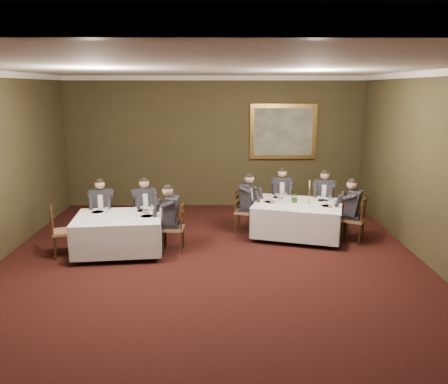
{
  "coord_description": "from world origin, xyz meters",
  "views": [
    {
      "loc": [
        0.18,
        -6.77,
        3.19
      ],
      "look_at": [
        0.25,
        1.76,
        1.15
      ],
      "focal_mm": 35.0,
      "sensor_mm": 36.0,
      "label": 1
    }
  ],
  "objects_px": {
    "chair_main_backleft": "(281,211)",
    "painting": "(283,132)",
    "chair_sec_endright": "(174,238)",
    "diner_sec_backleft": "(102,217)",
    "centerpiece": "(295,197)",
    "chair_sec_backright": "(145,225)",
    "diner_main_backleft": "(281,202)",
    "chair_sec_backleft": "(103,227)",
    "diner_main_endright": "(353,219)",
    "diner_sec_endright": "(173,227)",
    "candlestick": "(309,195)",
    "diner_main_backright": "(324,205)",
    "chair_main_endright": "(353,229)",
    "chair_sec_endleft": "(64,242)",
    "chair_main_backright": "(323,214)",
    "table_main": "(297,217)",
    "diner_sec_backright": "(145,215)",
    "diner_main_endleft": "(245,210)",
    "chair_main_endleft": "(245,220)",
    "table_second": "(119,232)"
  },
  "relations": [
    {
      "from": "chair_main_endright",
      "to": "chair_main_backleft",
      "type": "bearing_deg",
      "value": 71.71
    },
    {
      "from": "chair_main_backright",
      "to": "diner_main_endright",
      "type": "height_order",
      "value": "diner_main_endright"
    },
    {
      "from": "chair_sec_backright",
      "to": "centerpiece",
      "type": "bearing_deg",
      "value": 161.43
    },
    {
      "from": "table_main",
      "to": "chair_sec_endright",
      "type": "height_order",
      "value": "chair_sec_endright"
    },
    {
      "from": "diner_main_backright",
      "to": "diner_sec_endright",
      "type": "relative_size",
      "value": 1.0
    },
    {
      "from": "chair_sec_endleft",
      "to": "diner_main_backright",
      "type": "bearing_deg",
      "value": 88.26
    },
    {
      "from": "diner_main_backleft",
      "to": "chair_sec_endleft",
      "type": "xyz_separation_m",
      "value": [
        -4.51,
        -2.11,
        -0.23
      ]
    },
    {
      "from": "chair_sec_backleft",
      "to": "diner_main_endright",
      "type": "bearing_deg",
      "value": 167.82
    },
    {
      "from": "diner_sec_backright",
      "to": "diner_sec_backleft",
      "type": "bearing_deg",
      "value": -14.3
    },
    {
      "from": "chair_main_endright",
      "to": "chair_sec_endleft",
      "type": "bearing_deg",
      "value": 124.82
    },
    {
      "from": "chair_sec_endright",
      "to": "table_second",
      "type": "bearing_deg",
      "value": 97.86
    },
    {
      "from": "candlestick",
      "to": "diner_sec_endright",
      "type": "bearing_deg",
      "value": -163.88
    },
    {
      "from": "chair_sec_backleft",
      "to": "centerpiece",
      "type": "relative_size",
      "value": 4.05
    },
    {
      "from": "diner_main_backleft",
      "to": "diner_main_backright",
      "type": "xyz_separation_m",
      "value": [
        0.96,
        -0.28,
        0.0
      ]
    },
    {
      "from": "painting",
      "to": "diner_sec_backleft",
      "type": "bearing_deg",
      "value": -146.71
    },
    {
      "from": "diner_main_endright",
      "to": "chair_sec_backleft",
      "type": "height_order",
      "value": "diner_main_endright"
    },
    {
      "from": "painting",
      "to": "centerpiece",
      "type": "bearing_deg",
      "value": -91.49
    },
    {
      "from": "chair_main_backleft",
      "to": "chair_main_backright",
      "type": "relative_size",
      "value": 1.0
    },
    {
      "from": "chair_main_endright",
      "to": "centerpiece",
      "type": "height_order",
      "value": "centerpiece"
    },
    {
      "from": "table_second",
      "to": "chair_sec_backright",
      "type": "bearing_deg",
      "value": 68.54
    },
    {
      "from": "diner_sec_backleft",
      "to": "chair_sec_backright",
      "type": "height_order",
      "value": "diner_sec_backleft"
    },
    {
      "from": "chair_main_backleft",
      "to": "diner_main_backleft",
      "type": "bearing_deg",
      "value": 90.0
    },
    {
      "from": "chair_sec_backleft",
      "to": "chair_main_endright",
      "type": "bearing_deg",
      "value": 167.77
    },
    {
      "from": "diner_main_endleft",
      "to": "diner_main_endright",
      "type": "bearing_deg",
      "value": 90.38
    },
    {
      "from": "chair_sec_backleft",
      "to": "chair_sec_endright",
      "type": "distance_m",
      "value": 1.74
    },
    {
      "from": "chair_main_backleft",
      "to": "diner_main_endright",
      "type": "bearing_deg",
      "value": 138.86
    },
    {
      "from": "centerpiece",
      "to": "painting",
      "type": "relative_size",
      "value": 0.14
    },
    {
      "from": "diner_sec_backleft",
      "to": "painting",
      "type": "relative_size",
      "value": 0.76
    },
    {
      "from": "chair_main_backright",
      "to": "diner_main_backright",
      "type": "relative_size",
      "value": 0.74
    },
    {
      "from": "chair_main_backright",
      "to": "candlestick",
      "type": "relative_size",
      "value": 1.92
    },
    {
      "from": "diner_main_endright",
      "to": "diner_sec_endright",
      "type": "height_order",
      "value": "same"
    },
    {
      "from": "chair_sec_endleft",
      "to": "painting",
      "type": "bearing_deg",
      "value": 107.6
    },
    {
      "from": "chair_main_backleft",
      "to": "painting",
      "type": "height_order",
      "value": "painting"
    },
    {
      "from": "table_main",
      "to": "centerpiece",
      "type": "distance_m",
      "value": 0.45
    },
    {
      "from": "chair_main_endright",
      "to": "painting",
      "type": "height_order",
      "value": "painting"
    },
    {
      "from": "diner_main_backright",
      "to": "diner_main_endleft",
      "type": "height_order",
      "value": "same"
    },
    {
      "from": "table_second",
      "to": "chair_main_endleft",
      "type": "xyz_separation_m",
      "value": [
        2.54,
        1.28,
        -0.17
      ]
    },
    {
      "from": "diner_main_backleft",
      "to": "chair_sec_endleft",
      "type": "bearing_deg",
      "value": 30.04
    },
    {
      "from": "chair_main_endleft",
      "to": "centerpiece",
      "type": "bearing_deg",
      "value": 91.8
    },
    {
      "from": "chair_sec_backright",
      "to": "chair_main_backleft",
      "type": "bearing_deg",
      "value": 179.38
    },
    {
      "from": "diner_sec_backright",
      "to": "diner_main_endleft",
      "type": "bearing_deg",
      "value": 169.74
    },
    {
      "from": "diner_sec_endright",
      "to": "candlestick",
      "type": "bearing_deg",
      "value": -71.91
    },
    {
      "from": "diner_main_backleft",
      "to": "diner_sec_endright",
      "type": "relative_size",
      "value": 1.0
    },
    {
      "from": "diner_main_backright",
      "to": "diner_main_endright",
      "type": "xyz_separation_m",
      "value": [
        0.38,
        -1.09,
        0.0
      ]
    },
    {
      "from": "diner_main_backleft",
      "to": "chair_sec_backright",
      "type": "bearing_deg",
      "value": 24.41
    },
    {
      "from": "table_second",
      "to": "chair_main_endright",
      "type": "relative_size",
      "value": 1.8
    },
    {
      "from": "diner_sec_backleft",
      "to": "diner_sec_endright",
      "type": "height_order",
      "value": "same"
    },
    {
      "from": "chair_main_backleft",
      "to": "chair_sec_endleft",
      "type": "xyz_separation_m",
      "value": [
        -4.51,
        -2.12,
        0.0
      ]
    },
    {
      "from": "diner_main_endright",
      "to": "diner_main_backright",
      "type": "bearing_deg",
      "value": 46.62
    },
    {
      "from": "chair_sec_endright",
      "to": "painting",
      "type": "height_order",
      "value": "painting"
    }
  ]
}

